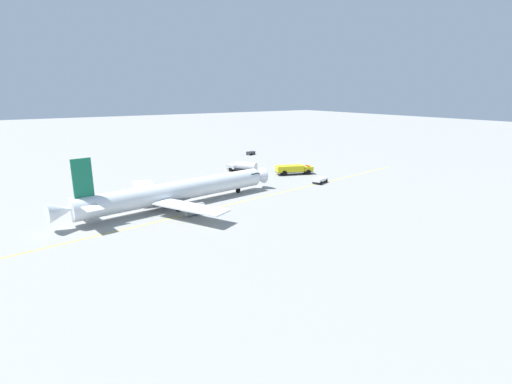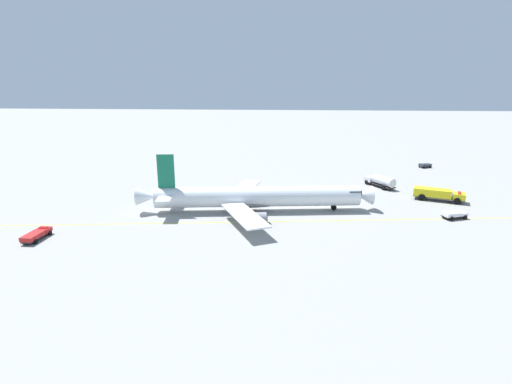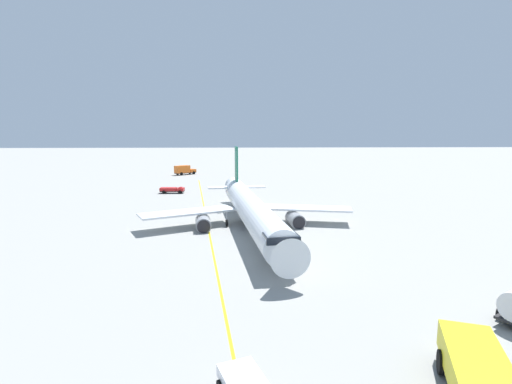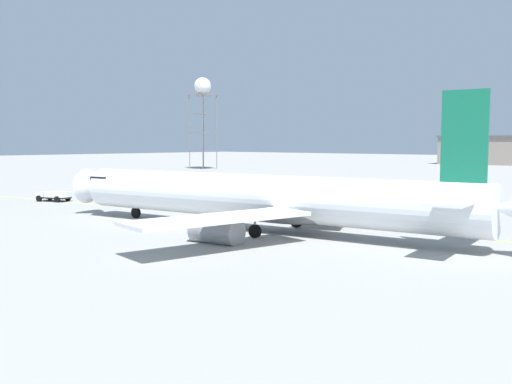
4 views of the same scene
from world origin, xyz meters
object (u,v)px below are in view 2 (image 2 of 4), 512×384
fuel_tanker_truck (381,181)px  airliner_main (255,198)px  ops_pickup_truck (36,235)px  pushback_tug_truck (454,214)px  baggage_truck_truck (425,165)px  fire_tender_truck (438,194)px

fuel_tanker_truck → airliner_main: bearing=96.7°
fuel_tanker_truck → ops_pickup_truck: 73.09m
airliner_main → fuel_tanker_truck: bearing=29.1°
pushback_tug_truck → fuel_tanker_truck: size_ratio=0.55×
airliner_main → baggage_truck_truck: bearing=36.8°
fuel_tanker_truck → ops_pickup_truck: size_ratio=1.57×
pushback_tug_truck → baggage_truck_truck: bearing=58.2°
fuel_tanker_truck → fire_tender_truck: bearing=-167.3°
airliner_main → fire_tender_truck: (-38.18, -10.41, -1.24)m
airliner_main → ops_pickup_truck: (33.73, 17.25, -1.96)m
ops_pickup_truck → fire_tender_truck: bearing=-67.5°
baggage_truck_truck → ops_pickup_truck: (80.53, 62.47, 0.10)m
fire_tender_truck → ops_pickup_truck: size_ratio=1.87×
airliner_main → pushback_tug_truck: (-37.04, 1.25, -1.98)m
baggage_truck_truck → ops_pickup_truck: size_ratio=0.71×
airliner_main → fuel_tanker_truck: airliner_main is taller
airliner_main → fuel_tanker_truck: (-28.55, -20.99, -1.22)m
baggage_truck_truck → fuel_tanker_truck: bearing=27.4°
fire_tender_truck → airliner_main: bearing=-144.4°
ops_pickup_truck → baggage_truck_truck: bearing=-50.7°
airliner_main → baggage_truck_truck: airliner_main is taller
baggage_truck_truck → fuel_tanker_truck: fuel_tanker_truck is taller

